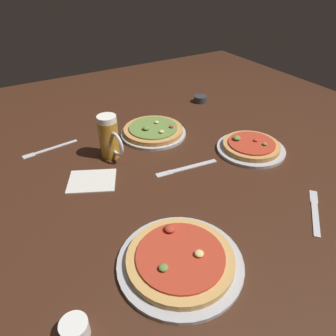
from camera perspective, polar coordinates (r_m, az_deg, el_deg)
The scene contains 11 objects.
ground_plane at distance 1.12m, azimuth 0.00°, elevation -1.47°, with size 2.40×2.40×0.03m, color #3D2114.
pizza_plate_near at distance 0.81m, azimuth 2.23°, elevation -16.27°, with size 0.32×0.32×0.05m.
pizza_plate_far at distance 1.34m, azimuth -2.66°, elevation 6.67°, with size 0.27×0.27×0.05m.
pizza_plate_side at distance 1.27m, azimuth 14.74°, elevation 3.71°, with size 0.26×0.26×0.05m.
beer_mug_dark at distance 1.18m, azimuth -10.52°, elevation 5.44°, with size 0.07×0.13×0.16m.
ramekin_sauce at distance 1.67m, azimuth 5.85°, elevation 12.28°, with size 0.07×0.07×0.03m, color #333338.
ramekin_butter at distance 0.74m, azimuth -16.47°, elevation -26.12°, with size 0.06×0.06×0.04m, color white.
napkin_folded at distance 1.10m, azimuth -13.57°, elevation -2.17°, with size 0.16×0.13×0.01m, color silver.
fork_left at distance 1.33m, azimuth -20.64°, elevation 3.27°, with size 0.22×0.04×0.01m.
knife_right at distance 1.14m, azimuth 3.36°, elevation 0.08°, with size 0.24×0.05×0.01m.
knife_spare at distance 1.05m, azimuth 25.01°, elevation -7.09°, with size 0.17×0.16×0.01m.
Camera 1 is at (-0.46, -0.78, 0.65)m, focal length 33.78 mm.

